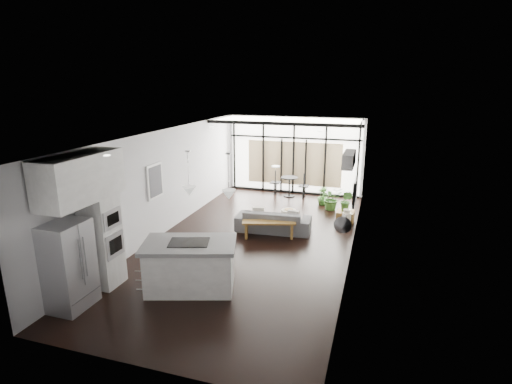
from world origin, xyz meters
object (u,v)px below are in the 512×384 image
Objects in this scene: island at (190,266)px; milk_can at (346,218)px; sofa at (273,217)px; fridge at (68,266)px; pouf at (289,215)px; console_bench at (269,229)px; tv at (355,191)px.

island is 3.49× the size of milk_can.
fridge is at bearing 58.28° from sofa.
island is 5.25m from milk_can.
pouf is (0.23, 0.89, -0.23)m from sofa.
milk_can is (2.66, 4.52, -0.23)m from island.
console_bench is at bearing 59.45° from fridge.
island reaches higher than console_bench.
tv is at bearing 46.63° from fridge.
tv reaches higher than pouf.
fridge is 5.49m from sofa.
tv is at bearing -74.22° from milk_can.
island is at bearing -120.71° from console_bench.
fridge is 7.31m from milk_can.
milk_can is (1.68, 0.03, 0.08)m from pouf.
fridge reaches higher than milk_can.
sofa is 3.97× the size of milk_can.
tv is at bearing -22.53° from pouf.
island is 4.76m from tv.
sofa is at bearing 62.42° from fridge.
island reaches higher than pouf.
fridge is 5.06m from console_bench.
island reaches higher than sofa.
sofa is at bearing 60.76° from island.
milk_can is at bearing 20.90° from console_bench.
pouf is 0.40× the size of tv.
fridge is 3.72× the size of pouf.
pouf is 1.68m from milk_can.
sofa is 2.13m from milk_can.
milk_can is at bearing 42.10° from island.
tv is (2.89, 3.70, 0.81)m from island.
milk_can reaches higher than pouf.
console_bench is at bearing 87.74° from sofa.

